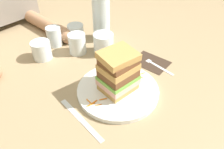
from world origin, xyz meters
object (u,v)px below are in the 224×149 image
object	(u,v)px
juice_glass	(104,45)
empty_tumbler_1	(76,32)
empty_tumbler_3	(77,44)
napkin_dark	(150,62)
water_bottle	(101,9)
main_plate	(119,90)
fork	(155,64)
empty_tumbler_0	(42,50)
knife	(82,120)
sandwich	(119,72)
empty_tumbler_2	(54,36)

from	to	relation	value
juice_glass	empty_tumbler_1	xyz separation A→B (m)	(-0.01, 0.16, -0.00)
juice_glass	empty_tumbler_3	size ratio (longest dim) A/B	1.03
napkin_dark	water_bottle	xyz separation A→B (m)	(0.00, 0.27, 0.14)
main_plate	fork	xyz separation A→B (m)	(0.20, -0.01, -0.00)
juice_glass	empty_tumbler_0	world-z (taller)	juice_glass
fork	empty_tumbler_0	distance (m)	0.44
juice_glass	main_plate	bearing A→B (deg)	-124.02
water_bottle	empty_tumbler_0	distance (m)	0.29
knife	sandwich	bearing A→B (deg)	0.65
juice_glass	empty_tumbler_1	size ratio (longest dim) A/B	1.19
empty_tumbler_1	empty_tumbler_0	bearing A→B (deg)	-176.80
juice_glass	empty_tumbler_0	xyz separation A→B (m)	(-0.19, 0.15, -0.00)
empty_tumbler_1	empty_tumbler_2	distance (m)	0.10
empty_tumbler_0	juice_glass	bearing A→B (deg)	-38.89
napkin_dark	empty_tumbler_1	xyz separation A→B (m)	(-0.08, 0.34, 0.03)
napkin_dark	fork	world-z (taller)	fork
empty_tumbler_0	empty_tumbler_3	world-z (taller)	empty_tumbler_3
empty_tumbler_2	main_plate	bearing A→B (deg)	-95.16
fork	empty_tumbler_3	size ratio (longest dim) A/B	2.04
main_plate	water_bottle	xyz separation A→B (m)	(0.21, 0.28, 0.13)
water_bottle	sandwich	bearing A→B (deg)	-126.69
empty_tumbler_0	empty_tumbler_2	xyz separation A→B (m)	(0.09, 0.04, 0.01)
fork	empty_tumbler_0	size ratio (longest dim) A/B	2.25
fork	water_bottle	distance (m)	0.32
main_plate	napkin_dark	size ratio (longest dim) A/B	2.03
napkin_dark	fork	xyz separation A→B (m)	(-0.00, -0.02, 0.00)
water_bottle	empty_tumbler_1	xyz separation A→B (m)	(-0.08, 0.08, -0.11)
empty_tumbler_3	empty_tumbler_0	bearing A→B (deg)	148.76
napkin_dark	empty_tumbler_3	size ratio (longest dim) A/B	1.62
knife	juice_glass	world-z (taller)	juice_glass
main_plate	empty_tumbler_0	world-z (taller)	empty_tumbler_0
napkin_dark	fork	bearing A→B (deg)	-95.86
main_plate	empty_tumbler_0	distance (m)	0.36
empty_tumbler_1	empty_tumbler_3	distance (m)	0.10
water_bottle	empty_tumbler_2	size ratio (longest dim) A/B	3.74
empty_tumbler_1	napkin_dark	bearing A→B (deg)	-76.93
fork	empty_tumbler_3	bearing A→B (deg)	116.43
sandwich	empty_tumbler_3	xyz separation A→B (m)	(0.06, 0.28, -0.04)
water_bottle	empty_tumbler_1	distance (m)	0.16
empty_tumbler_1	main_plate	bearing A→B (deg)	-109.33
juice_glass	empty_tumbler_0	distance (m)	0.24
knife	fork	bearing A→B (deg)	-0.72
empty_tumbler_2	sandwich	bearing A→B (deg)	-95.27
sandwich	juice_glass	world-z (taller)	sandwich
main_plate	napkin_dark	distance (m)	0.21
fork	empty_tumbler_1	distance (m)	0.38
main_plate	empty_tumbler_3	distance (m)	0.29
empty_tumbler_0	empty_tumbler_3	bearing A→B (deg)	-31.24
juice_glass	empty_tumbler_2	world-z (taller)	juice_glass
empty_tumbler_3	empty_tumbler_1	bearing A→B (deg)	52.93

